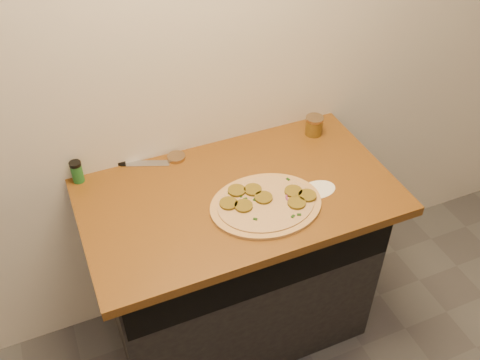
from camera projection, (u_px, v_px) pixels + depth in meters
name	position (u px, v px, depth m)	size (l,w,h in m)	color
cabinet	(236.00, 266.00, 2.37)	(1.10, 0.60, 0.86)	black
countertop	(239.00, 195.00, 2.05)	(1.20, 0.70, 0.04)	brown
pizza	(266.00, 204.00, 1.97)	(0.44, 0.44, 0.03)	tan
chefs_knife	(128.00, 163.00, 2.16)	(0.27, 0.13, 0.02)	#B7BAC1
mason_jar_lid	(176.00, 157.00, 2.19)	(0.07, 0.07, 0.02)	#A1835D
salsa_jar	(314.00, 125.00, 2.30)	(0.08, 0.08, 0.08)	maroon
spice_shaker	(77.00, 172.00, 2.06)	(0.05, 0.05, 0.09)	#1F6428
flour_spill	(318.00, 189.00, 2.05)	(0.14, 0.14, 0.00)	white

